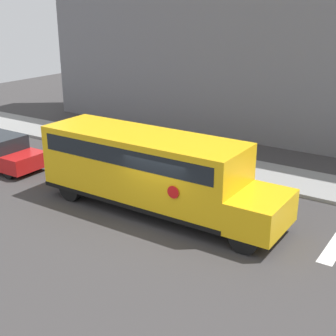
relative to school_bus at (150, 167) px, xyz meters
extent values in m
plane|color=#3A3838|center=(1.07, -0.78, -1.68)|extent=(60.00, 60.00, 0.00)
cube|color=gray|center=(1.07, 5.72, -1.60)|extent=(44.00, 3.00, 0.15)
cube|color=slate|center=(1.07, 12.22, 5.07)|extent=(32.00, 4.00, 13.50)
cube|color=yellow|center=(-0.33, 0.00, 0.00)|extent=(7.98, 2.50, 2.46)
cube|color=yellow|center=(4.47, 0.00, -0.67)|extent=(1.62, 2.50, 1.12)
cube|color=black|center=(-0.33, 0.00, -1.15)|extent=(7.98, 2.54, 0.16)
cube|color=black|center=(-0.33, 0.00, 0.68)|extent=(7.34, 2.53, 0.64)
cylinder|color=red|center=(1.86, -1.29, -0.12)|extent=(0.44, 0.02, 0.44)
cylinder|color=black|center=(4.39, 1.08, -1.18)|extent=(1.00, 0.30, 1.00)
cylinder|color=black|center=(4.39, -1.08, -1.18)|extent=(1.00, 0.30, 1.00)
cylinder|color=black|center=(-3.12, 1.08, -1.18)|extent=(1.00, 0.30, 1.00)
cylinder|color=black|center=(-3.12, -1.08, -1.18)|extent=(1.00, 0.30, 1.00)
cube|color=red|center=(-8.48, -0.04, -1.10)|extent=(4.02, 1.86, 0.72)
cylinder|color=black|center=(-7.15, 0.76, -1.36)|extent=(0.64, 0.22, 0.64)
cylinder|color=black|center=(-7.15, -0.85, -1.36)|extent=(0.64, 0.22, 0.64)
cylinder|color=black|center=(-9.80, 0.76, -1.36)|extent=(0.64, 0.22, 0.64)
camera|label=1|loc=(9.58, -13.26, 5.84)|focal=50.00mm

